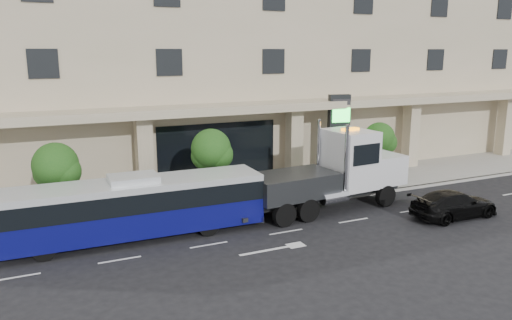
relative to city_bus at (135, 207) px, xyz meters
The scene contains 11 objects.
ground 7.06m from the city_bus, ahead, with size 120.00×120.00×0.00m, color black.
sidewalk 8.20m from the city_bus, 31.92° to the left, with size 120.00×6.00×0.15m, color gray.
curb 7.12m from the city_bus, 10.45° to the left, with size 120.00×0.30×0.15m, color gray.
convention_center 18.25m from the city_bus, 65.02° to the left, with size 60.00×17.60×20.00m.
tree_left 4.51m from the city_bus, 137.67° to the left, with size 2.27×2.20×4.22m.
tree_mid 5.89m from the city_bus, 30.38° to the left, with size 2.28×2.20×4.38m.
tree_right 16.68m from the city_bus, ahead, with size 2.10×2.00×4.04m.
city_bus is the anchor object (origin of this frame).
tow_truck 11.12m from the city_bus, ahead, with size 10.84×3.39×4.92m.
black_sedan 16.50m from the city_bus, 14.11° to the right, with size 2.04×5.02×1.46m, color black.
signage_pylon 15.55m from the city_bus, 18.92° to the left, with size 1.49×0.78×5.72m.
Camera 1 is at (-11.00, -21.89, 8.71)m, focal length 35.00 mm.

